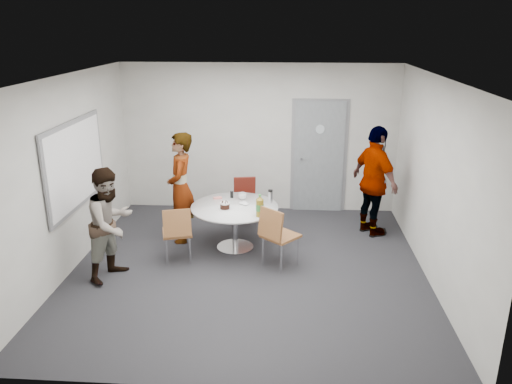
# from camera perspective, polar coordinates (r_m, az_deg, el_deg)

# --- Properties ---
(floor) EXTENTS (5.00, 5.00, 0.00)m
(floor) POSITION_cam_1_polar(r_m,az_deg,el_deg) (7.26, -0.92, -8.73)
(floor) COLOR #242328
(floor) RESTS_ON ground
(ceiling) EXTENTS (5.00, 5.00, 0.00)m
(ceiling) POSITION_cam_1_polar(r_m,az_deg,el_deg) (6.48, -1.05, 12.99)
(ceiling) COLOR silver
(ceiling) RESTS_ON wall_back
(wall_back) EXTENTS (5.00, 0.00, 5.00)m
(wall_back) POSITION_cam_1_polar(r_m,az_deg,el_deg) (9.16, 0.35, 6.13)
(wall_back) COLOR #B3B0A9
(wall_back) RESTS_ON floor
(wall_left) EXTENTS (0.00, 5.00, 5.00)m
(wall_left) POSITION_cam_1_polar(r_m,az_deg,el_deg) (7.38, -20.70, 1.80)
(wall_left) COLOR #B3B0A9
(wall_left) RESTS_ON floor
(wall_right) EXTENTS (0.00, 5.00, 5.00)m
(wall_right) POSITION_cam_1_polar(r_m,az_deg,el_deg) (7.00, 19.88, 1.00)
(wall_right) COLOR #B3B0A9
(wall_right) RESTS_ON floor
(wall_front) EXTENTS (5.00, 0.00, 5.00)m
(wall_front) POSITION_cam_1_polar(r_m,az_deg,el_deg) (4.43, -3.74, -8.10)
(wall_front) COLOR #B3B0A9
(wall_front) RESTS_ON floor
(door) EXTENTS (1.02, 0.17, 2.12)m
(door) POSITION_cam_1_polar(r_m,az_deg,el_deg) (9.21, 7.20, 3.99)
(door) COLOR slate
(door) RESTS_ON wall_back
(whiteboard) EXTENTS (0.04, 1.90, 1.25)m
(whiteboard) POSITION_cam_1_polar(r_m,az_deg,el_deg) (7.52, -19.91, 2.97)
(whiteboard) COLOR slate
(whiteboard) RESTS_ON wall_left
(table) EXTENTS (1.34, 1.34, 1.03)m
(table) POSITION_cam_1_polar(r_m,az_deg,el_deg) (7.64, -2.22, -2.29)
(table) COLOR white
(table) RESTS_ON floor
(chair_near_left) EXTENTS (0.51, 0.54, 0.87)m
(chair_near_left) POSITION_cam_1_polar(r_m,az_deg,el_deg) (7.30, -9.00, -4.25)
(chair_near_left) COLOR brown
(chair_near_left) RESTS_ON floor
(chair_near_right) EXTENTS (0.64, 0.64, 0.92)m
(chair_near_right) POSITION_cam_1_polar(r_m,az_deg,el_deg) (7.05, 2.33, -4.55)
(chair_near_right) COLOR brown
(chair_near_right) RESTS_ON floor
(chair_far) EXTENTS (0.46, 0.49, 0.83)m
(chair_far) POSITION_cam_1_polar(r_m,az_deg,el_deg) (8.62, -1.24, -0.53)
(chair_far) COLOR #5C1A12
(chair_far) RESTS_ON floor
(person_main) EXTENTS (0.49, 0.68, 1.77)m
(person_main) POSITION_cam_1_polar(r_m,az_deg,el_deg) (7.95, -8.58, 0.47)
(person_main) COLOR #A5C6EA
(person_main) RESTS_ON floor
(person_left) EXTENTS (0.85, 0.94, 1.57)m
(person_left) POSITION_cam_1_polar(r_m,az_deg,el_deg) (7.01, -16.26, -3.50)
(person_left) COLOR white
(person_left) RESTS_ON floor
(person_right) EXTENTS (0.90, 1.15, 1.83)m
(person_right) POSITION_cam_1_polar(r_m,az_deg,el_deg) (8.30, 13.41, 1.16)
(person_right) COLOR black
(person_right) RESTS_ON floor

